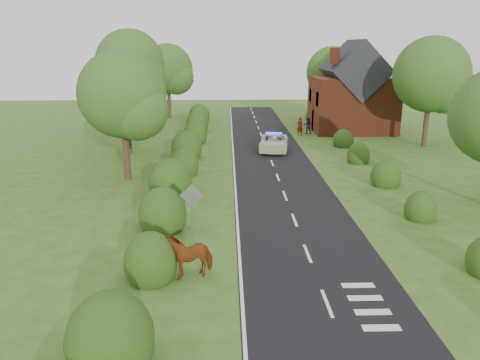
{
  "coord_description": "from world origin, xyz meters",
  "views": [
    {
      "loc": [
        -3.37,
        -18.13,
        8.48
      ],
      "look_at": [
        -2.68,
        6.96,
        1.3
      ],
      "focal_mm": 35.0,
      "sensor_mm": 36.0,
      "label": 1
    }
  ],
  "objects_px": {
    "road_sign": "(192,203)",
    "pedestrian_purple": "(308,125)",
    "police_van": "(274,142)",
    "pedestrian_red": "(300,126)",
    "cow": "(189,257)"
  },
  "relations": [
    {
      "from": "police_van",
      "to": "pedestrian_red",
      "type": "relative_size",
      "value": 2.91
    },
    {
      "from": "cow",
      "to": "police_van",
      "type": "height_order",
      "value": "police_van"
    },
    {
      "from": "cow",
      "to": "pedestrian_red",
      "type": "distance_m",
      "value": 30.42
    },
    {
      "from": "police_van",
      "to": "pedestrian_purple",
      "type": "relative_size",
      "value": 3.07
    },
    {
      "from": "road_sign",
      "to": "pedestrian_purple",
      "type": "distance_m",
      "value": 28.18
    },
    {
      "from": "pedestrian_red",
      "to": "pedestrian_purple",
      "type": "distance_m",
      "value": 1.35
    },
    {
      "from": "pedestrian_red",
      "to": "cow",
      "type": "bearing_deg",
      "value": 60.68
    },
    {
      "from": "pedestrian_red",
      "to": "pedestrian_purple",
      "type": "height_order",
      "value": "pedestrian_red"
    },
    {
      "from": "police_van",
      "to": "pedestrian_purple",
      "type": "xyz_separation_m",
      "value": [
        4.19,
        7.85,
        0.17
      ]
    },
    {
      "from": "road_sign",
      "to": "pedestrian_purple",
      "type": "relative_size",
      "value": 1.46
    },
    {
      "from": "cow",
      "to": "pedestrian_red",
      "type": "xyz_separation_m",
      "value": [
        8.65,
        29.16,
        0.19
      ]
    },
    {
      "from": "cow",
      "to": "pedestrian_purple",
      "type": "relative_size",
      "value": 1.17
    },
    {
      "from": "pedestrian_red",
      "to": "pedestrian_purple",
      "type": "bearing_deg",
      "value": -147.12
    },
    {
      "from": "road_sign",
      "to": "cow",
      "type": "relative_size",
      "value": 1.25
    },
    {
      "from": "cow",
      "to": "police_van",
      "type": "bearing_deg",
      "value": 143.54
    }
  ]
}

